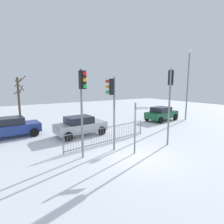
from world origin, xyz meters
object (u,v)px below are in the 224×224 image
traffic_light_rear_left (112,97)px  traffic_light_foreground_left (83,94)px  car_green_far (161,113)px  street_lamp (188,78)px  car_blue_trailing (11,127)px  bare_tree_left (19,96)px  direction_sign_post (136,125)px  car_silver_mid (80,125)px  traffic_light_mid_right (170,90)px

traffic_light_rear_left → traffic_light_foreground_left: 1.90m
car_green_far → street_lamp: 4.72m
car_blue_trailing → bare_tree_left: (1.54, 8.94, 1.78)m
direction_sign_post → bare_tree_left: (-4.04, 16.37, 0.93)m
traffic_light_foreground_left → car_blue_trailing: size_ratio=1.19×
car_blue_trailing → car_silver_mid: bearing=-30.1°
traffic_light_rear_left → car_green_far: 10.59m
traffic_light_mid_right → direction_sign_post: traffic_light_mid_right is taller
traffic_light_rear_left → car_silver_mid: traffic_light_rear_left is taller
traffic_light_rear_left → direction_sign_post: 2.09m
traffic_light_mid_right → traffic_light_foreground_left: 5.60m
traffic_light_rear_left → traffic_light_foreground_left: bearing=116.1°
traffic_light_mid_right → traffic_light_rear_left: (-3.66, 1.06, -0.39)m
car_blue_trailing → car_green_far: 14.12m
car_blue_trailing → car_green_far: bearing=-9.5°
traffic_light_foreground_left → bare_tree_left: (-1.32, 15.41, -0.83)m
street_lamp → car_green_far: bearing=156.6°
traffic_light_rear_left → traffic_light_foreground_left: size_ratio=0.92×
street_lamp → direction_sign_post: bearing=-157.6°
car_blue_trailing → bare_tree_left: 9.24m
car_green_far → traffic_light_foreground_left: bearing=-163.9°
traffic_light_mid_right → street_lamp: 9.42m
car_silver_mid → car_blue_trailing: (-4.44, 2.33, 0.00)m
traffic_light_foreground_left → car_silver_mid: (1.57, 4.15, -2.62)m
traffic_light_mid_right → car_blue_trailing: traffic_light_mid_right is taller
traffic_light_mid_right → direction_sign_post: (-2.82, -0.11, -1.90)m
car_silver_mid → traffic_light_foreground_left: bearing=-113.6°
traffic_light_mid_right → car_green_far: 8.39m
traffic_light_foreground_left → car_green_far: size_ratio=1.16×
traffic_light_rear_left → traffic_light_foreground_left: traffic_light_foreground_left is taller
traffic_light_foreground_left → car_blue_trailing: 7.55m
car_blue_trailing → car_green_far: size_ratio=0.97×
traffic_light_foreground_left → direction_sign_post: traffic_light_foreground_left is taller
bare_tree_left → car_blue_trailing: bearing=-99.8°
car_blue_trailing → bare_tree_left: bearing=77.8°
direction_sign_post → car_silver_mid: bearing=124.7°
bare_tree_left → traffic_light_foreground_left: bearing=-85.1°
street_lamp → traffic_light_rear_left: bearing=-164.1°
car_silver_mid → street_lamp: bearing=-5.3°
traffic_light_foreground_left → car_blue_trailing: (-2.86, 6.47, -2.62)m
direction_sign_post → street_lamp: size_ratio=0.38×
traffic_light_mid_right → street_lamp: bearing=83.3°
traffic_light_foreground_left → direction_sign_post: bearing=155.8°
car_blue_trailing → direction_sign_post: bearing=-55.6°
car_silver_mid → bare_tree_left: size_ratio=0.79×
car_blue_trailing → traffic_light_mid_right: bearing=-43.6°
traffic_light_rear_left → car_silver_mid: (-0.29, 3.93, -2.36)m
traffic_light_mid_right → traffic_light_rear_left: bearing=-141.3°
traffic_light_rear_left → street_lamp: street_lamp is taller
direction_sign_post → street_lamp: (11.06, 4.56, 2.91)m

